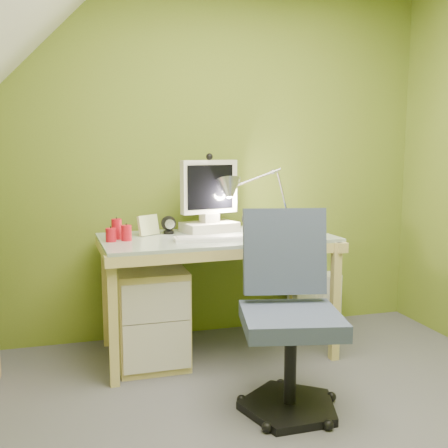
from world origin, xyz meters
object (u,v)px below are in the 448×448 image
object	(u,v)px
desk_lamp	(275,185)
task_chair	(291,317)
desk	(217,295)
monitor	(209,188)
radiator	(314,300)

from	to	relation	value
desk_lamp	task_chair	size ratio (longest dim) A/B	0.61
desk	task_chair	distance (m)	0.84
monitor	desk_lamp	world-z (taller)	desk_lamp
desk_lamp	radiator	size ratio (longest dim) A/B	1.56
monitor	task_chair	bearing A→B (deg)	-94.15
desk_lamp	monitor	bearing A→B (deg)	-169.46
task_chair	desk_lamp	bearing A→B (deg)	85.30
task_chair	monitor	bearing A→B (deg)	110.45
monitor	desk_lamp	xyz separation A→B (m)	(0.45, 0.00, 0.01)
desk	monitor	world-z (taller)	monitor
desk	task_chair	bearing A→B (deg)	-82.33
desk_lamp	radiator	world-z (taller)	desk_lamp
desk	monitor	xyz separation A→B (m)	(0.00, 0.18, 0.66)
task_chair	radiator	distance (m)	1.35
desk	task_chair	size ratio (longest dim) A/B	1.47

